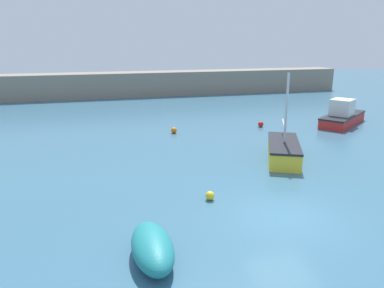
{
  "coord_description": "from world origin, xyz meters",
  "views": [
    {
      "loc": [
        -6.77,
        -11.55,
        6.51
      ],
      "look_at": [
        -1.63,
        7.61,
        0.92
      ],
      "focal_mm": 35.0,
      "sensor_mm": 36.0,
      "label": 1
    }
  ],
  "objects_px": {
    "sailboat_twin_hulled": "(284,150)",
    "mooring_buoy_red": "(261,124)",
    "cabin_cruiser_white": "(342,116)",
    "rowboat_blue_near": "(152,247)",
    "mooring_buoy_orange": "(174,130)",
    "mooring_buoy_yellow": "(210,196)"
  },
  "relations": [
    {
      "from": "mooring_buoy_yellow",
      "to": "rowboat_blue_near",
      "type": "bearing_deg",
      "value": -128.83
    },
    {
      "from": "cabin_cruiser_white",
      "to": "mooring_buoy_orange",
      "type": "xyz_separation_m",
      "value": [
        -13.36,
        0.69,
        -0.48
      ]
    },
    {
      "from": "sailboat_twin_hulled",
      "to": "cabin_cruiser_white",
      "type": "bearing_deg",
      "value": 153.17
    },
    {
      "from": "cabin_cruiser_white",
      "to": "mooring_buoy_orange",
      "type": "distance_m",
      "value": 13.39
    },
    {
      "from": "cabin_cruiser_white",
      "to": "mooring_buoy_red",
      "type": "relative_size",
      "value": 13.33
    },
    {
      "from": "mooring_buoy_orange",
      "to": "mooring_buoy_red",
      "type": "xyz_separation_m",
      "value": [
        6.86,
        0.22,
        0.0
      ]
    },
    {
      "from": "rowboat_blue_near",
      "to": "mooring_buoy_orange",
      "type": "bearing_deg",
      "value": -14.44
    },
    {
      "from": "mooring_buoy_orange",
      "to": "sailboat_twin_hulled",
      "type": "bearing_deg",
      "value": -58.45
    },
    {
      "from": "mooring_buoy_orange",
      "to": "cabin_cruiser_white",
      "type": "bearing_deg",
      "value": -2.98
    },
    {
      "from": "cabin_cruiser_white",
      "to": "sailboat_twin_hulled",
      "type": "bearing_deg",
      "value": -178.72
    },
    {
      "from": "sailboat_twin_hulled",
      "to": "rowboat_blue_near",
      "type": "xyz_separation_m",
      "value": [
        -8.65,
        -7.93,
        -0.1
      ]
    },
    {
      "from": "cabin_cruiser_white",
      "to": "mooring_buoy_yellow",
      "type": "bearing_deg",
      "value": -179.25
    },
    {
      "from": "mooring_buoy_yellow",
      "to": "mooring_buoy_orange",
      "type": "height_order",
      "value": "mooring_buoy_orange"
    },
    {
      "from": "sailboat_twin_hulled",
      "to": "mooring_buoy_orange",
      "type": "distance_m",
      "value": 8.82
    },
    {
      "from": "sailboat_twin_hulled",
      "to": "mooring_buoy_red",
      "type": "height_order",
      "value": "sailboat_twin_hulled"
    },
    {
      "from": "sailboat_twin_hulled",
      "to": "mooring_buoy_yellow",
      "type": "bearing_deg",
      "value": -28.2
    },
    {
      "from": "mooring_buoy_red",
      "to": "sailboat_twin_hulled",
      "type": "bearing_deg",
      "value": -106.22
    },
    {
      "from": "sailboat_twin_hulled",
      "to": "rowboat_blue_near",
      "type": "relative_size",
      "value": 1.65
    },
    {
      "from": "mooring_buoy_orange",
      "to": "mooring_buoy_red",
      "type": "height_order",
      "value": "mooring_buoy_red"
    },
    {
      "from": "cabin_cruiser_white",
      "to": "rowboat_blue_near",
      "type": "distance_m",
      "value": 22.82
    },
    {
      "from": "cabin_cruiser_white",
      "to": "mooring_buoy_yellow",
      "type": "xyz_separation_m",
      "value": [
        -14.37,
        -10.98,
        -0.49
      ]
    },
    {
      "from": "cabin_cruiser_white",
      "to": "mooring_buoy_yellow",
      "type": "height_order",
      "value": "cabin_cruiser_white"
    }
  ]
}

